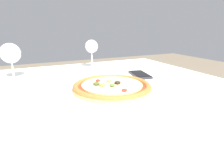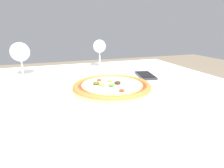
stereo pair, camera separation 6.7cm
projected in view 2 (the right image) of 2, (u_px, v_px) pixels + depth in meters
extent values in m
cube|color=brown|center=(98.00, 101.00, 0.66)|extent=(1.08, 1.07, 0.04)
cube|color=silver|center=(98.00, 95.00, 0.65)|extent=(1.18, 1.17, 0.01)
cylinder|color=brown|center=(147.00, 117.00, 1.35)|extent=(0.06, 0.06, 0.71)
cylinder|color=white|center=(112.00, 91.00, 0.68)|extent=(0.30, 0.30, 0.01)
cylinder|color=#E0B26B|center=(112.00, 88.00, 0.67)|extent=(0.28, 0.28, 0.01)
torus|color=#A3662D|center=(112.00, 86.00, 0.67)|extent=(0.28, 0.28, 0.02)
cylinder|color=#BC381E|center=(112.00, 86.00, 0.67)|extent=(0.24, 0.24, 0.00)
cylinder|color=beige|center=(112.00, 85.00, 0.67)|extent=(0.22, 0.22, 0.00)
ellipsoid|color=#2D2319|center=(117.00, 82.00, 0.67)|extent=(0.02, 0.02, 0.01)
ellipsoid|color=#A83323|center=(122.00, 90.00, 0.59)|extent=(0.02, 0.02, 0.01)
ellipsoid|color=#4C7A33|center=(111.00, 85.00, 0.64)|extent=(0.02, 0.02, 0.01)
ellipsoid|color=#A83323|center=(99.00, 80.00, 0.71)|extent=(0.02, 0.02, 0.01)
ellipsoid|color=#4C7A33|center=(97.00, 82.00, 0.68)|extent=(0.01, 0.01, 0.01)
ellipsoid|color=#425123|center=(96.00, 83.00, 0.66)|extent=(0.02, 0.02, 0.01)
ellipsoid|color=#BC9342|center=(101.00, 84.00, 0.65)|extent=(0.02, 0.02, 0.01)
ellipsoid|color=#BC9342|center=(110.00, 81.00, 0.69)|extent=(0.02, 0.02, 0.01)
cube|color=silver|center=(9.00, 119.00, 0.47)|extent=(0.02, 0.11, 0.00)
cube|color=silver|center=(11.00, 110.00, 0.52)|extent=(0.03, 0.02, 0.00)
cube|color=silver|center=(7.00, 107.00, 0.55)|extent=(0.01, 0.05, 0.00)
cube|color=silver|center=(10.00, 106.00, 0.55)|extent=(0.01, 0.05, 0.00)
cube|color=silver|center=(13.00, 106.00, 0.55)|extent=(0.01, 0.05, 0.00)
cube|color=silver|center=(16.00, 105.00, 0.56)|extent=(0.01, 0.05, 0.00)
cylinder|color=silver|center=(23.00, 76.00, 0.89)|extent=(0.06, 0.06, 0.00)
cylinder|color=silver|center=(22.00, 68.00, 0.87)|extent=(0.01, 0.01, 0.08)
sphere|color=silver|center=(20.00, 52.00, 0.85)|extent=(0.09, 0.09, 0.09)
cylinder|color=silver|center=(100.00, 68.00, 1.07)|extent=(0.06, 0.06, 0.00)
cylinder|color=silver|center=(100.00, 60.00, 1.06)|extent=(0.01, 0.01, 0.09)
sphere|color=silver|center=(99.00, 46.00, 1.04)|extent=(0.07, 0.07, 0.07)
cube|color=#232328|center=(145.00, 75.00, 0.89)|extent=(0.10, 0.16, 0.01)
cube|color=black|center=(145.00, 74.00, 0.89)|extent=(0.09, 0.14, 0.00)
cube|color=silver|center=(224.00, 100.00, 0.59)|extent=(0.16, 0.13, 0.01)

